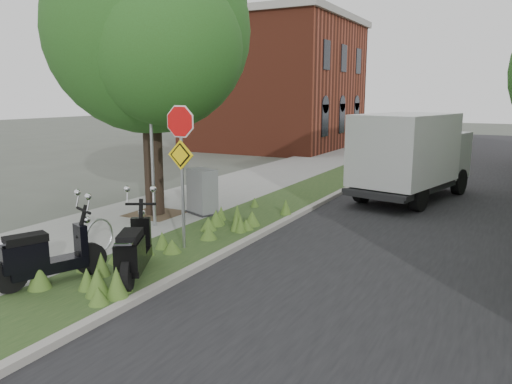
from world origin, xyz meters
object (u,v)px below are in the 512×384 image
(sign_assembly, at_px, (181,147))
(utility_cabinet, at_px, (202,192))
(scooter_near, at_px, (133,256))
(scooter_far, at_px, (38,260))
(box_truck, at_px, (412,152))

(sign_assembly, height_order, utility_cabinet, sign_assembly)
(scooter_near, relative_size, scooter_far, 0.95)
(scooter_far, xyz_separation_m, box_truck, (4.12, 11.18, 0.99))
(scooter_near, bearing_deg, box_truck, 74.54)
(scooter_near, relative_size, utility_cabinet, 1.43)
(utility_cabinet, bearing_deg, sign_assembly, -63.20)
(scooter_near, distance_m, scooter_far, 1.61)
(scooter_far, bearing_deg, sign_assembly, 73.22)
(sign_assembly, distance_m, scooter_near, 2.70)
(sign_assembly, bearing_deg, scooter_far, -106.78)
(utility_cabinet, bearing_deg, box_truck, 48.34)
(scooter_far, height_order, box_truck, box_truck)
(box_truck, distance_m, utility_cabinet, 7.10)
(box_truck, bearing_deg, scooter_near, -105.46)
(sign_assembly, bearing_deg, scooter_near, -79.22)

